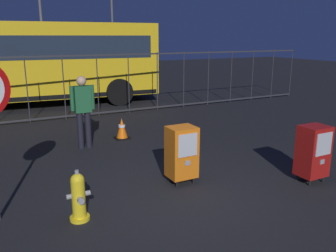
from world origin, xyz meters
TOP-DOWN VIEW (x-y plane):
  - ground_plane at (0.00, 0.00)m, footprint 60.00×60.00m
  - fire_hydrant at (-1.65, 0.15)m, footprint 0.33×0.32m
  - newspaper_box_primary at (0.27, 0.62)m, footprint 0.48×0.42m
  - newspaper_box_secondary at (2.34, -0.39)m, footprint 0.48×0.42m
  - pedestrian at (-0.74, 3.38)m, footprint 0.55×0.22m
  - traffic_cone at (0.29, 3.71)m, footprint 0.36×0.36m
  - fence_barrier at (0.00, 6.54)m, footprint 18.03×0.04m
  - bus_near at (-1.79, 9.54)m, footprint 10.68×3.53m
  - street_light_near_left at (4.36, 16.19)m, footprint 0.32×0.32m

SIDE VIEW (x-z plane):
  - ground_plane at x=0.00m, z-range 0.00..0.00m
  - traffic_cone at x=0.29m, z-range -0.01..0.52m
  - fire_hydrant at x=-1.65m, z-range -0.02..0.72m
  - newspaper_box_primary at x=0.27m, z-range 0.06..1.08m
  - newspaper_box_secondary at x=2.34m, z-range 0.06..1.08m
  - pedestrian at x=-0.74m, z-range 0.11..1.78m
  - fence_barrier at x=0.00m, z-range 0.02..2.02m
  - bus_near at x=-1.79m, z-range 0.21..3.21m
  - street_light_near_left at x=4.36m, z-range 0.55..7.07m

